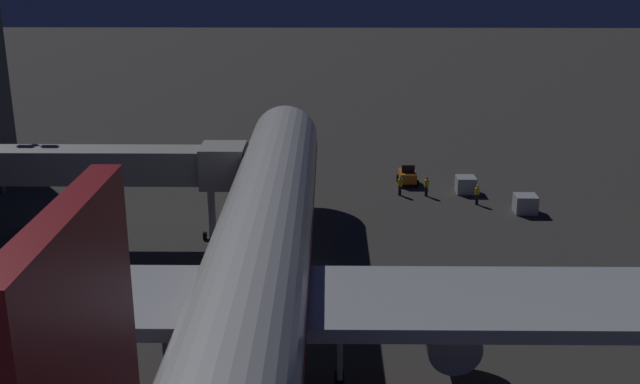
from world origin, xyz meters
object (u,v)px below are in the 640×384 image
baggage_container_near_belt (466,185)px  ground_crew_by_belt_loader (477,194)px  ground_crew_near_nose_gear (426,186)px  ground_crew_marshaller_fwd (400,185)px  baggage_container_mid_row (525,204)px  traffic_cone_nose_starboard (263,192)px  airliner_at_gate (254,282)px  jet_bridge (136,166)px  traffic_cone_nose_port (312,192)px  baggage_tug_spare (408,176)px

baggage_container_near_belt → ground_crew_by_belt_loader: ground_crew_by_belt_loader is taller
ground_crew_near_nose_gear → ground_crew_marshaller_fwd: bearing=-5.3°
baggage_container_mid_row → ground_crew_near_nose_gear: size_ratio=1.02×
baggage_container_near_belt → ground_crew_by_belt_loader: bearing=97.1°
ground_crew_by_belt_loader → traffic_cone_nose_starboard: size_ratio=3.22×
airliner_at_gate → jet_bridge: size_ratio=3.30×
baggage_container_mid_row → traffic_cone_nose_starboard: baggage_container_mid_row is taller
airliner_at_gate → ground_crew_by_belt_loader: 33.26m
traffic_cone_nose_port → baggage_tug_spare: bearing=-159.4°
jet_bridge → ground_crew_by_belt_loader: (-26.90, -8.41, -4.79)m
airliner_at_gate → baggage_container_near_belt: (-15.94, -31.92, -4.94)m
ground_crew_near_nose_gear → ground_crew_marshaller_fwd: ground_crew_marshaller_fwd is taller
traffic_cone_nose_port → airliner_at_gate: bearing=85.9°
airliner_at_gate → baggage_container_mid_row: bearing=-127.0°
baggage_tug_spare → baggage_container_mid_row: (-9.02, 7.78, -0.03)m
ground_crew_near_nose_gear → traffic_cone_nose_port: ground_crew_near_nose_gear is taller
baggage_container_mid_row → traffic_cone_nose_port: (17.80, -4.49, -0.48)m
ground_crew_near_nose_gear → baggage_tug_spare: bearing=-69.2°
baggage_tug_spare → ground_crew_near_nose_gear: size_ratio=1.38×
baggage_tug_spare → baggage_container_near_belt: bearing=153.9°
baggage_container_near_belt → traffic_cone_nose_port: bearing=3.6°
baggage_container_mid_row → ground_crew_by_belt_loader: size_ratio=1.02×
baggage_tug_spare → traffic_cone_nose_port: bearing=20.6°
ground_crew_near_nose_gear → traffic_cone_nose_port: size_ratio=3.23×
baggage_container_mid_row → ground_crew_marshaller_fwd: ground_crew_marshaller_fwd is taller
traffic_cone_nose_port → traffic_cone_nose_starboard: 4.40m
baggage_container_mid_row → ground_crew_marshaller_fwd: bearing=-24.2°
traffic_cone_nose_starboard → jet_bridge: bearing=52.6°
baggage_container_mid_row → traffic_cone_nose_port: size_ratio=3.30×
jet_bridge → baggage_tug_spare: 26.25m
airliner_at_gate → jet_bridge: 22.75m
traffic_cone_nose_port → baggage_container_near_belt: bearing=-176.4°
baggage_tug_spare → ground_crew_marshaller_fwd: (1.00, 3.28, 0.21)m
ground_crew_by_belt_loader → ground_crew_marshaller_fwd: bearing=-21.4°
baggage_container_near_belt → traffic_cone_nose_starboard: 18.17m
jet_bridge → baggage_container_near_belt: bearing=-156.1°
ground_crew_near_nose_gear → ground_crew_by_belt_loader: 4.66m
baggage_container_near_belt → jet_bridge: bearing=23.9°
baggage_container_near_belt → baggage_container_mid_row: bearing=127.2°
jet_bridge → traffic_cone_nose_port: size_ratio=35.09×
traffic_cone_nose_starboard → traffic_cone_nose_port: bearing=180.0°
airliner_at_gate → baggage_container_near_belt: airliner_at_gate is taller
baggage_container_mid_row → ground_crew_by_belt_loader: ground_crew_by_belt_loader is taller
jet_bridge → ground_crew_near_nose_gear: jet_bridge is taller
baggage_container_near_belt → baggage_container_mid_row: size_ratio=0.95×
jet_bridge → ground_crew_near_nose_gear: bearing=-154.9°
baggage_container_near_belt → ground_crew_near_nose_gear: bearing=16.2°
baggage_container_near_belt → ground_crew_marshaller_fwd: size_ratio=0.96×
jet_bridge → ground_crew_near_nose_gear: 25.67m
baggage_container_near_belt → ground_crew_near_nose_gear: ground_crew_near_nose_gear is taller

